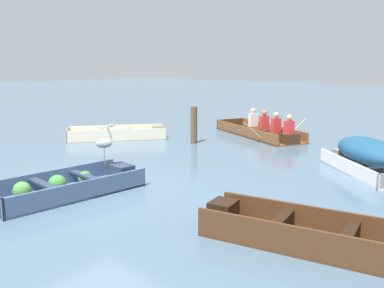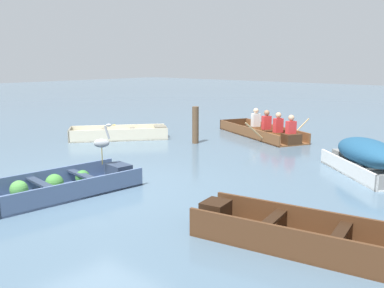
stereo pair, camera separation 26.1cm
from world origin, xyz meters
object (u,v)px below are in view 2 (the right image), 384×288
object	(u,v)px
dinghy_slate_blue_foreground	(66,185)
skiff_dark_varnish_mid_moored	(294,235)
skiff_white_far_moored	(367,155)
mooring_post	(195,125)
skiff_cream_near_moored	(123,135)
heron_on_dinghy	(102,142)
rowboat_wooden_brown_with_crew	(265,131)

from	to	relation	value
dinghy_slate_blue_foreground	skiff_dark_varnish_mid_moored	xyz separation A→B (m)	(4.45, 0.69, 0.01)
skiff_dark_varnish_mid_moored	skiff_white_far_moored	size ratio (longest dim) A/B	1.26
mooring_post	dinghy_slate_blue_foreground	bearing A→B (deg)	-75.84
dinghy_slate_blue_foreground	mooring_post	world-z (taller)	mooring_post
skiff_dark_varnish_mid_moored	mooring_post	bearing A→B (deg)	140.99
skiff_cream_near_moored	mooring_post	xyz separation A→B (m)	(2.27, 0.95, 0.43)
skiff_white_far_moored	heron_on_dinghy	distance (m)	5.75
heron_on_dinghy	mooring_post	bearing A→B (deg)	106.52
rowboat_wooden_brown_with_crew	heron_on_dinghy	size ratio (longest dim) A/B	4.63
dinghy_slate_blue_foreground	skiff_white_far_moored	distance (m)	6.42
skiff_white_far_moored	mooring_post	world-z (taller)	mooring_post
rowboat_wooden_brown_with_crew	skiff_cream_near_moored	bearing A→B (deg)	-136.12
skiff_cream_near_moored	skiff_white_far_moored	size ratio (longest dim) A/B	1.21
skiff_cream_near_moored	heron_on_dinghy	bearing A→B (deg)	-44.47
heron_on_dinghy	skiff_white_far_moored	bearing A→B (deg)	47.24
dinghy_slate_blue_foreground	rowboat_wooden_brown_with_crew	xyz separation A→B (m)	(-0.29, 7.66, 0.07)
skiff_white_far_moored	skiff_dark_varnish_mid_moored	bearing A→B (deg)	-82.40
mooring_post	rowboat_wooden_brown_with_crew	bearing A→B (deg)	64.63
skiff_white_far_moored	heron_on_dinghy	size ratio (longest dim) A/B	3.00
dinghy_slate_blue_foreground	rowboat_wooden_brown_with_crew	size ratio (longest dim) A/B	0.76
dinghy_slate_blue_foreground	skiff_dark_varnish_mid_moored	bearing A→B (deg)	8.75
rowboat_wooden_brown_with_crew	heron_on_dinghy	bearing A→B (deg)	-87.85
skiff_dark_varnish_mid_moored	skiff_white_far_moored	xyz separation A→B (m)	(-0.59, 4.44, 0.28)
heron_on_dinghy	mooring_post	world-z (taller)	heron_on_dinghy
skiff_white_far_moored	rowboat_wooden_brown_with_crew	world-z (taller)	rowboat_wooden_brown_with_crew
skiff_white_far_moored	rowboat_wooden_brown_with_crew	xyz separation A→B (m)	(-4.14, 2.54, -0.22)
heron_on_dinghy	mooring_post	size ratio (longest dim) A/B	0.75
dinghy_slate_blue_foreground	skiff_dark_varnish_mid_moored	distance (m)	4.50
skiff_dark_varnish_mid_moored	heron_on_dinghy	world-z (taller)	heron_on_dinghy
skiff_cream_near_moored	rowboat_wooden_brown_with_crew	bearing A→B (deg)	43.88
dinghy_slate_blue_foreground	skiff_white_far_moored	bearing A→B (deg)	53.00
mooring_post	heron_on_dinghy	bearing A→B (deg)	-73.48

